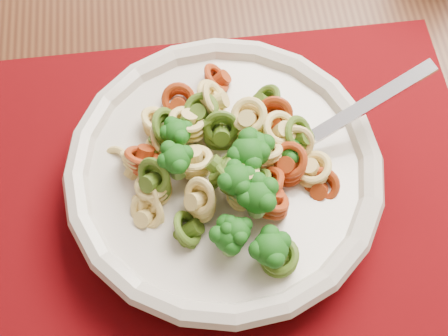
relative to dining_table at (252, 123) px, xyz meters
name	(u,v)px	position (x,y,z in m)	size (l,w,h in m)	color
dining_table	(252,123)	(0.00, 0.00, 0.00)	(1.72, 1.34, 0.75)	#502B16
placemat	(237,191)	(-0.06, -0.11, 0.09)	(0.40, 0.31, 0.00)	#5F0408
pasta_bowl	(224,174)	(-0.07, -0.10, 0.12)	(0.25, 0.25, 0.05)	silver
pasta_broccoli_heap	(224,164)	(-0.07, -0.10, 0.14)	(0.21, 0.21, 0.06)	#EFDB76
fork	(278,158)	(-0.03, -0.11, 0.14)	(0.19, 0.02, 0.01)	silver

